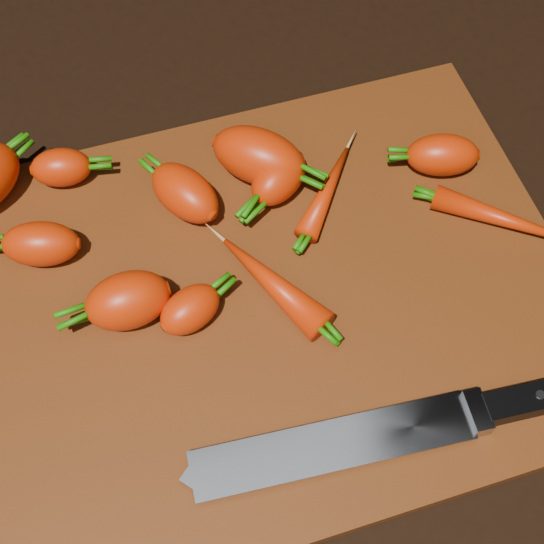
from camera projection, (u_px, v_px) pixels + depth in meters
name	position (u px, v px, depth m)	size (l,w,h in m)	color
ground	(275.00, 302.00, 0.65)	(2.00, 2.00, 0.01)	black
cutting_board	(275.00, 296.00, 0.64)	(0.50, 0.40, 0.01)	#6D310F
carrot_1	(128.00, 301.00, 0.61)	(0.07, 0.05, 0.05)	red
carrot_2	(259.00, 156.00, 0.68)	(0.09, 0.05, 0.05)	red
carrot_3	(185.00, 193.00, 0.66)	(0.07, 0.04, 0.04)	red
carrot_4	(279.00, 177.00, 0.67)	(0.06, 0.04, 0.04)	red
carrot_5	(61.00, 167.00, 0.68)	(0.05, 0.04, 0.04)	red
carrot_6	(443.00, 155.00, 0.68)	(0.07, 0.04, 0.04)	red
carrot_7	(327.00, 191.00, 0.68)	(0.10, 0.02, 0.02)	red
carrot_8	(505.00, 220.00, 0.66)	(0.13, 0.02, 0.02)	red
carrot_9	(272.00, 283.00, 0.62)	(0.11, 0.03, 0.03)	red
carrot_10	(41.00, 244.00, 0.64)	(0.07, 0.04, 0.04)	red
carrot_11	(190.00, 309.00, 0.61)	(0.05, 0.04, 0.04)	red
knife	(360.00, 439.00, 0.56)	(0.35, 0.06, 0.02)	gray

